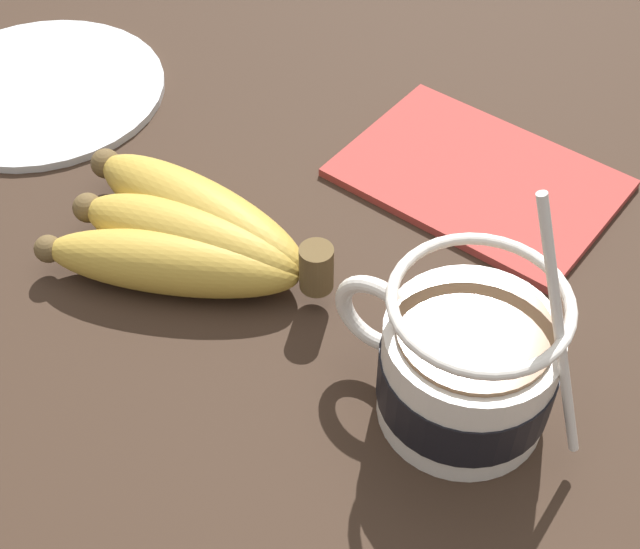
# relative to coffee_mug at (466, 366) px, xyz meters

# --- Properties ---
(table) EXTENTS (1.00, 1.00, 0.03)m
(table) POSITION_rel_coffee_mug_xyz_m (0.03, 0.00, -0.05)
(table) COLOR #332319
(table) RESTS_ON ground
(coffee_mug) EXTENTS (0.14, 0.09, 0.16)m
(coffee_mug) POSITION_rel_coffee_mug_xyz_m (0.00, 0.00, 0.00)
(coffee_mug) COLOR white
(coffee_mug) RESTS_ON table
(banana_bunch) EXTENTS (0.19, 0.11, 0.04)m
(banana_bunch) POSITION_rel_coffee_mug_xyz_m (0.19, -0.01, -0.02)
(banana_bunch) COLOR brown
(banana_bunch) RESTS_ON table
(napkin) EXTENTS (0.19, 0.14, 0.01)m
(napkin) POSITION_rel_coffee_mug_xyz_m (0.07, -0.17, -0.03)
(napkin) COLOR #A33833
(napkin) RESTS_ON table
(small_plate) EXTENTS (0.18, 0.18, 0.01)m
(small_plate) POSITION_rel_coffee_mug_xyz_m (0.39, -0.08, -0.03)
(small_plate) COLOR silver
(small_plate) RESTS_ON table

